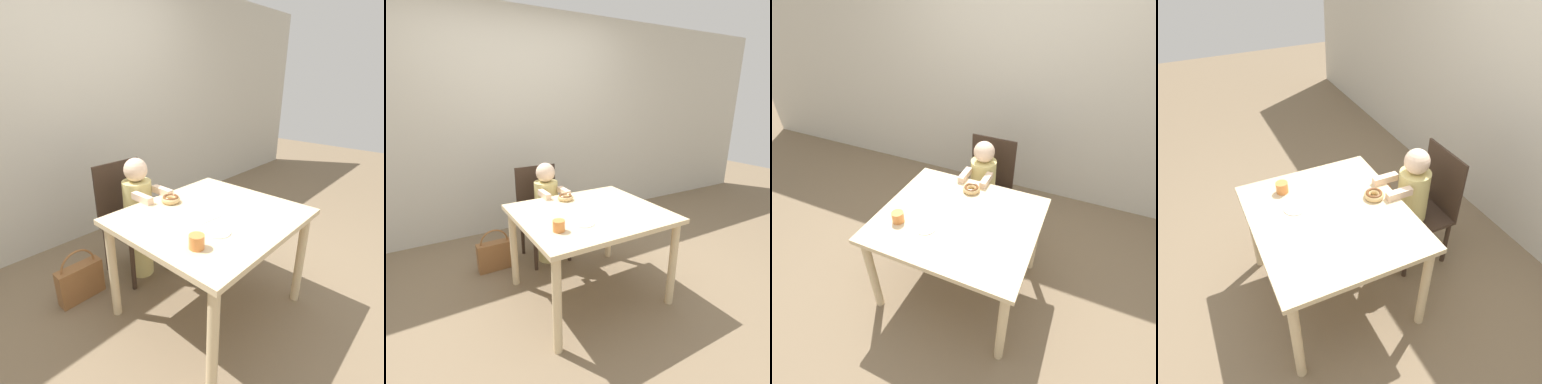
% 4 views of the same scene
% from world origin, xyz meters
% --- Properties ---
extents(ground_plane, '(12.00, 12.00, 0.00)m').
position_xyz_m(ground_plane, '(0.00, 0.00, 0.00)').
color(ground_plane, '#7A664C').
extents(dining_table, '(1.10, 0.96, 0.73)m').
position_xyz_m(dining_table, '(0.00, 0.00, 0.63)').
color(dining_table, beige).
rests_on(dining_table, ground_plane).
extents(chair, '(0.42, 0.42, 0.91)m').
position_xyz_m(chair, '(-0.07, 0.79, 0.46)').
color(chair, '#38281E').
rests_on(chair, ground_plane).
extents(child_figure, '(0.24, 0.39, 0.99)m').
position_xyz_m(child_figure, '(-0.07, 0.66, 0.51)').
color(child_figure, '#E0D17F').
rests_on(child_figure, ground_plane).
extents(donut, '(0.13, 0.13, 0.05)m').
position_xyz_m(donut, '(-0.04, 0.33, 0.75)').
color(donut, '#DBB270').
rests_on(donut, dining_table).
extents(napkin, '(0.23, 0.23, 0.00)m').
position_xyz_m(napkin, '(-0.04, 0.05, 0.73)').
color(napkin, white).
rests_on(napkin, dining_table).
extents(handbag, '(0.33, 0.10, 0.40)m').
position_xyz_m(handbag, '(-0.57, 0.75, 0.15)').
color(handbag, brown).
rests_on(handbag, ground_plane).
extents(cup, '(0.08, 0.08, 0.08)m').
position_xyz_m(cup, '(-0.36, -0.20, 0.77)').
color(cup, orange).
rests_on(cup, dining_table).
extents(plate, '(0.14, 0.14, 0.01)m').
position_xyz_m(plate, '(-0.16, -0.18, 0.73)').
color(plate, white).
rests_on(plate, dining_table).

